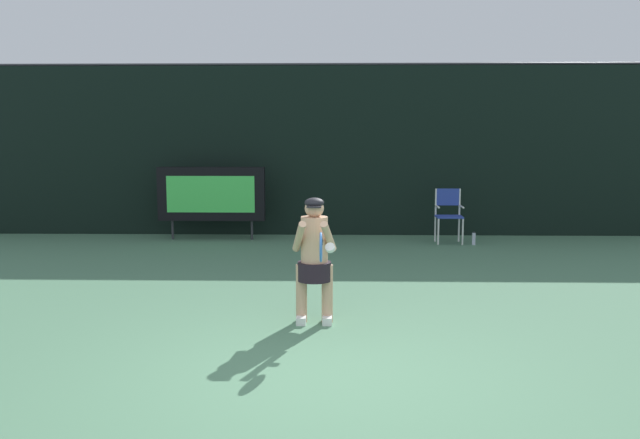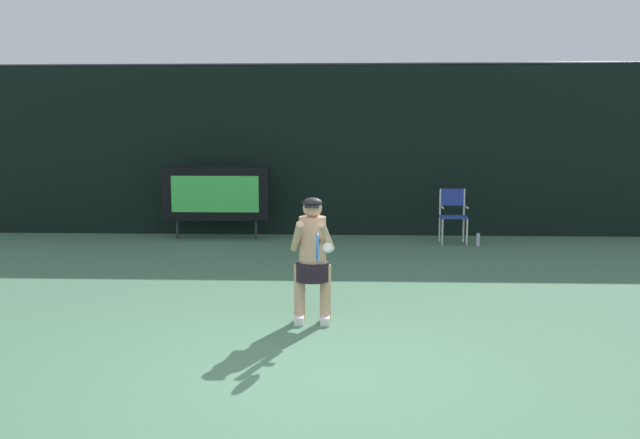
% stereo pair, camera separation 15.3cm
% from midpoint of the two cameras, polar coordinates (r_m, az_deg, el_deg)
% --- Properties ---
extents(ground, '(18.00, 22.00, 0.03)m').
position_cam_midpoint_polar(ground, '(5.87, -0.02, -14.50)').
color(ground, '#4B7758').
extents(backdrop_screen, '(18.00, 0.12, 3.66)m').
position_cam_midpoint_polar(backdrop_screen, '(14.13, 1.47, 5.97)').
color(backdrop_screen, black).
rests_on(backdrop_screen, ground).
extents(scoreboard, '(2.20, 0.21, 1.50)m').
position_cam_midpoint_polar(scoreboard, '(13.70, -8.70, 2.22)').
color(scoreboard, black).
rests_on(scoreboard, ground).
extents(umpire_chair, '(0.52, 0.44, 1.08)m').
position_cam_midpoint_polar(umpire_chair, '(13.39, 11.78, 0.61)').
color(umpire_chair, white).
rests_on(umpire_chair, ground).
extents(water_bottle, '(0.07, 0.07, 0.27)m').
position_cam_midpoint_polar(water_bottle, '(13.27, 13.87, -1.67)').
color(water_bottle, silver).
rests_on(water_bottle, ground).
extents(tennis_player, '(0.52, 0.59, 1.46)m').
position_cam_midpoint_polar(tennis_player, '(7.57, -0.07, -3.13)').
color(tennis_player, white).
rests_on(tennis_player, ground).
extents(tennis_racket, '(0.03, 0.60, 0.31)m').
position_cam_midpoint_polar(tennis_racket, '(6.88, 0.46, -2.39)').
color(tennis_racket, black).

